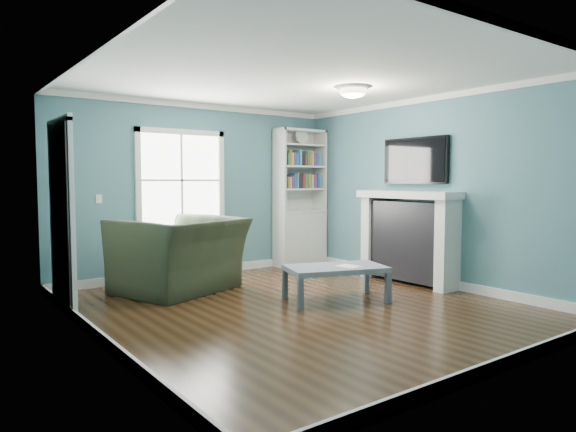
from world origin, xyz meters
TOP-DOWN VIEW (x-y plane):
  - floor at (0.00, 0.00)m, footprint 5.00×5.00m
  - room_walls at (0.00, 0.00)m, footprint 5.00×5.00m
  - trim at (0.00, 0.00)m, footprint 4.50×5.00m
  - window at (-0.30, 2.49)m, footprint 1.40×0.06m
  - bookshelf at (1.77, 2.30)m, footprint 0.90×0.35m
  - fireplace at (2.08, 0.20)m, footprint 0.44×1.58m
  - tv at (2.20, 0.20)m, footprint 0.06×1.10m
  - door at (-2.22, 1.40)m, footprint 0.12×0.98m
  - ceiling_fixture at (0.90, 0.10)m, footprint 0.38×0.38m
  - light_switch at (-1.50, 2.48)m, footprint 0.08×0.01m
  - recliner at (-0.74, 1.60)m, footprint 1.72×1.42m
  - coffee_table at (0.54, -0.01)m, footprint 1.30×0.97m
  - paper_sheet at (0.65, -0.11)m, footprint 0.24×0.29m

SIDE VIEW (x-z plane):
  - floor at x=0.00m, z-range 0.00..0.00m
  - coffee_table at x=0.54m, z-range 0.16..0.58m
  - paper_sheet at x=0.65m, z-range 0.42..0.43m
  - fireplace at x=2.08m, z-range -0.01..1.29m
  - recliner at x=-0.74m, z-range 0.00..1.29m
  - bookshelf at x=1.77m, z-range -0.23..2.08m
  - door at x=-2.22m, z-range -0.01..2.16m
  - light_switch at x=-1.50m, z-range 1.14..1.26m
  - trim at x=0.00m, z-range -0.06..2.54m
  - window at x=-0.30m, z-range 0.70..2.20m
  - room_walls at x=0.00m, z-range -0.92..4.08m
  - tv at x=2.20m, z-range 1.40..2.05m
  - ceiling_fixture at x=0.90m, z-range 2.47..2.63m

